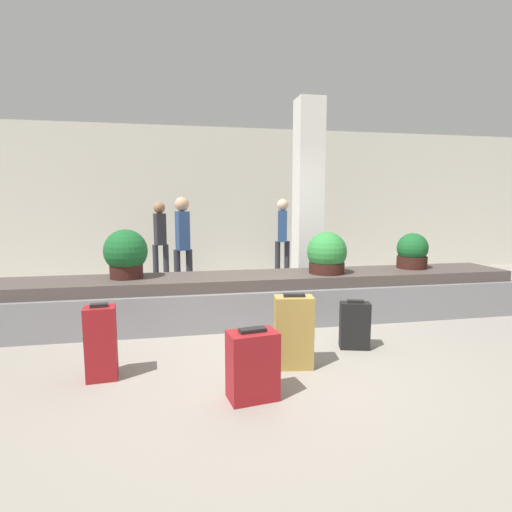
% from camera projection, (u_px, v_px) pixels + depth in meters
% --- Properties ---
extents(ground_plane, '(18.00, 18.00, 0.00)m').
position_uv_depth(ground_plane, '(280.00, 356.00, 4.13)').
color(ground_plane, gray).
extents(back_wall, '(18.00, 0.06, 3.20)m').
position_uv_depth(back_wall, '(224.00, 202.00, 8.81)').
color(back_wall, beige).
rests_on(back_wall, ground_plane).
extents(carousel, '(7.47, 0.99, 0.63)m').
position_uv_depth(carousel, '(256.00, 298.00, 5.38)').
color(carousel, gray).
rests_on(carousel, ground_plane).
extents(pillar, '(0.41, 0.41, 3.20)m').
position_uv_depth(pillar, '(308.00, 202.00, 6.42)').
color(pillar, silver).
rests_on(pillar, ground_plane).
extents(suitcase_0, '(0.28, 0.23, 0.70)m').
position_uv_depth(suitcase_0, '(101.00, 343.00, 3.56)').
color(suitcase_0, maroon).
rests_on(suitcase_0, ground_plane).
extents(suitcase_1, '(0.35, 0.24, 0.54)m').
position_uv_depth(suitcase_1, '(355.00, 325.00, 4.33)').
color(suitcase_1, black).
rests_on(suitcase_1, ground_plane).
extents(suitcase_2, '(0.39, 0.26, 0.73)m').
position_uv_depth(suitcase_2, '(294.00, 332.00, 3.82)').
color(suitcase_2, '#A3843D').
rests_on(suitcase_2, ground_plane).
extents(suitcase_3, '(0.42, 0.31, 0.59)m').
position_uv_depth(suitcase_3, '(253.00, 365.00, 3.20)').
color(suitcase_3, maroon).
rests_on(suitcase_3, ground_plane).
extents(potted_plant_0, '(0.54, 0.54, 0.56)m').
position_uv_depth(potted_plant_0, '(327.00, 255.00, 5.41)').
color(potted_plant_0, '#381914').
rests_on(potted_plant_0, carousel).
extents(potted_plant_1, '(0.44, 0.44, 0.52)m').
position_uv_depth(potted_plant_1, '(412.00, 252.00, 5.84)').
color(potted_plant_1, '#381914').
rests_on(potted_plant_1, carousel).
extents(potted_plant_2, '(0.55, 0.55, 0.62)m').
position_uv_depth(potted_plant_2, '(126.00, 254.00, 5.06)').
color(potted_plant_2, '#381914').
rests_on(potted_plant_2, carousel).
extents(traveler_0, '(0.31, 0.36, 1.60)m').
position_uv_depth(traveler_0, '(160.00, 236.00, 7.78)').
color(traveler_0, '#282833').
rests_on(traveler_0, ground_plane).
extents(traveler_1, '(0.31, 0.36, 1.66)m').
position_uv_depth(traveler_1, '(282.00, 232.00, 8.17)').
color(traveler_1, '#282833').
rests_on(traveler_1, ground_plane).
extents(traveler_2, '(0.31, 0.35, 1.68)m').
position_uv_depth(traveler_2, '(183.00, 238.00, 6.63)').
color(traveler_2, '#282833').
rests_on(traveler_2, ground_plane).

